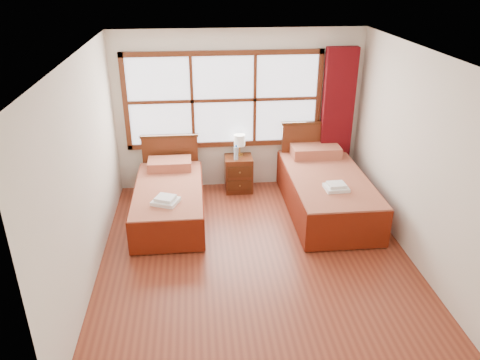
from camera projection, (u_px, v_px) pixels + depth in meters
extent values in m
plane|color=brown|center=(256.00, 257.00, 6.12)|extent=(4.50, 4.50, 0.00)
plane|color=white|center=(259.00, 55.00, 5.01)|extent=(4.50, 4.50, 0.00)
plane|color=silver|center=(239.00, 111.00, 7.59)|extent=(4.00, 0.00, 4.00)
plane|color=silver|center=(85.00, 173.00, 5.39)|extent=(0.00, 4.50, 4.50)
plane|color=silver|center=(418.00, 159.00, 5.74)|extent=(0.00, 4.50, 4.50)
cube|color=white|center=(224.00, 100.00, 7.46)|extent=(3.00, 0.02, 1.40)
cube|color=#562612|center=(224.00, 144.00, 7.76)|extent=(3.16, 0.06, 0.08)
cube|color=#562612|center=(223.00, 53.00, 7.13)|extent=(3.16, 0.06, 0.08)
cube|color=#562612|center=(125.00, 103.00, 7.30)|extent=(0.08, 0.06, 1.56)
cube|color=#562612|center=(318.00, 98.00, 7.58)|extent=(0.08, 0.06, 1.56)
cube|color=#562612|center=(192.00, 101.00, 7.40)|extent=(0.05, 0.05, 1.40)
cube|color=#562612|center=(255.00, 100.00, 7.49)|extent=(0.05, 0.05, 1.40)
cube|color=#562612|center=(224.00, 100.00, 7.44)|extent=(3.00, 0.05, 0.05)
cube|color=#5B090D|center=(337.00, 118.00, 7.66)|extent=(0.50, 0.16, 2.30)
cube|color=#41200D|center=(170.00, 210.00, 6.98)|extent=(0.87, 1.73, 0.28)
cube|color=maroon|center=(169.00, 195.00, 6.87)|extent=(0.97, 1.92, 0.24)
cube|color=maroon|center=(136.00, 205.00, 6.88)|extent=(0.03, 1.92, 0.48)
cube|color=maroon|center=(202.00, 202.00, 6.97)|extent=(0.03, 1.92, 0.48)
cube|color=maroon|center=(167.00, 237.00, 6.06)|extent=(0.97, 0.03, 0.48)
cube|color=maroon|center=(170.00, 164.00, 7.41)|extent=(0.68, 0.40, 0.15)
cube|color=#562612|center=(171.00, 163.00, 7.75)|extent=(0.90, 0.06, 0.94)
cube|color=#41200D|center=(169.00, 136.00, 7.54)|extent=(0.94, 0.08, 0.04)
cube|color=#41200D|center=(326.00, 202.00, 7.18)|extent=(1.00, 2.00, 0.33)
cube|color=maroon|center=(327.00, 184.00, 7.05)|extent=(1.12, 2.22, 0.27)
cube|color=maroon|center=(290.00, 195.00, 7.07)|extent=(0.03, 2.22, 0.56)
cube|color=maroon|center=(362.00, 192.00, 7.17)|extent=(0.03, 2.22, 0.56)
cube|color=maroon|center=(349.00, 231.00, 6.12)|extent=(1.12, 0.03, 0.56)
cube|color=maroon|center=(315.00, 151.00, 7.68)|extent=(0.78, 0.46, 0.17)
cube|color=#562612|center=(312.00, 154.00, 7.92)|extent=(1.05, 0.06, 1.09)
cube|color=#41200D|center=(314.00, 123.00, 7.69)|extent=(1.09, 0.08, 0.04)
cube|color=#562612|center=(239.00, 174.00, 7.79)|extent=(0.45, 0.40, 0.60)
cube|color=#41200D|center=(240.00, 186.00, 7.65)|extent=(0.39, 0.02, 0.18)
cube|color=#41200D|center=(240.00, 172.00, 7.55)|extent=(0.39, 0.02, 0.18)
sphere|color=olive|center=(240.00, 186.00, 7.64)|extent=(0.03, 0.03, 0.03)
sphere|color=olive|center=(240.00, 173.00, 7.53)|extent=(0.03, 0.03, 0.03)
cube|color=white|center=(166.00, 201.00, 6.37)|extent=(0.42, 0.40, 0.05)
cube|color=white|center=(165.00, 198.00, 6.34)|extent=(0.31, 0.30, 0.05)
cube|color=white|center=(336.00, 188.00, 6.56)|extent=(0.33, 0.29, 0.05)
cube|color=white|center=(336.00, 185.00, 6.54)|extent=(0.25, 0.22, 0.04)
cylinder|color=gold|center=(240.00, 155.00, 7.73)|extent=(0.11, 0.11, 0.02)
cylinder|color=gold|center=(240.00, 150.00, 7.70)|extent=(0.02, 0.02, 0.15)
cylinder|color=white|center=(240.00, 140.00, 7.63)|extent=(0.18, 0.18, 0.18)
cylinder|color=#AAC8DB|center=(236.00, 154.00, 7.53)|extent=(0.06, 0.06, 0.20)
cylinder|color=blue|center=(236.00, 147.00, 7.48)|extent=(0.03, 0.03, 0.03)
cylinder|color=#AAC8DB|center=(236.00, 153.00, 7.52)|extent=(0.07, 0.07, 0.22)
cylinder|color=blue|center=(236.00, 146.00, 7.46)|extent=(0.03, 0.03, 0.03)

